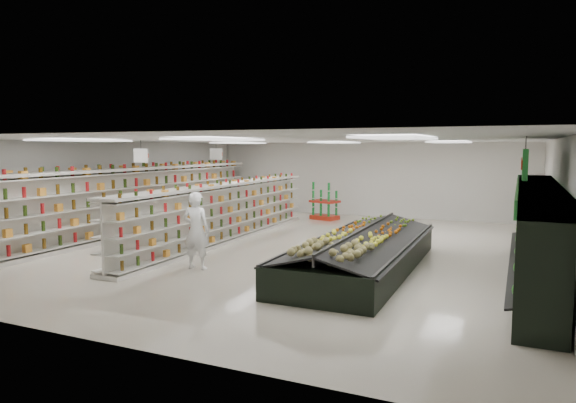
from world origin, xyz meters
The scene contains 16 objects.
floor centered at (0.00, 0.00, 0.00)m, with size 16.00×16.00×0.00m, color beige.
ceiling centered at (0.00, 0.00, 3.20)m, with size 14.00×16.00×0.02m, color white.
wall_back centered at (0.00, 8.00, 1.60)m, with size 14.00×0.02×3.20m, color silver.
wall_front centered at (0.00, -8.00, 1.60)m, with size 14.00×0.02×3.20m, color silver.
wall_left centered at (-7.00, 0.00, 1.60)m, with size 0.02×16.00×3.20m, color silver.
wall_right centered at (7.00, 0.00, 1.60)m, with size 0.02×16.00×3.20m, color silver.
produce_wall_case centered at (6.53, -1.50, 1.24)m, with size 0.93×8.00×2.20m.
aisle_sign_near centered at (-3.80, -2.00, 2.75)m, with size 0.52×0.06×0.75m.
aisle_sign_far centered at (-3.80, 2.00, 2.75)m, with size 0.52×0.06×0.75m.
hortifruti_banner centered at (6.25, -1.50, 2.65)m, with size 0.12×3.20×0.95m.
gondola_left centered at (-5.95, 0.18, 1.06)m, with size 1.01×13.31×2.31m.
gondola_center centered at (-2.37, 0.15, 0.85)m, with size 0.99×10.68×1.85m.
produce_island centered at (2.73, -1.75, 0.46)m, with size 2.54×6.84×1.02m.
soda_endcap centered at (-1.19, 6.19, 0.69)m, with size 1.28×1.04×1.42m.
shopper_main centered at (-1.00, -3.37, 0.96)m, with size 0.70×0.46×1.91m, color white.
shopper_background centered at (-2.95, 5.00, 0.92)m, with size 0.90×0.55×1.85m, color #9E8A61.
Camera 1 is at (6.17, -13.74, 2.98)m, focal length 32.00 mm.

